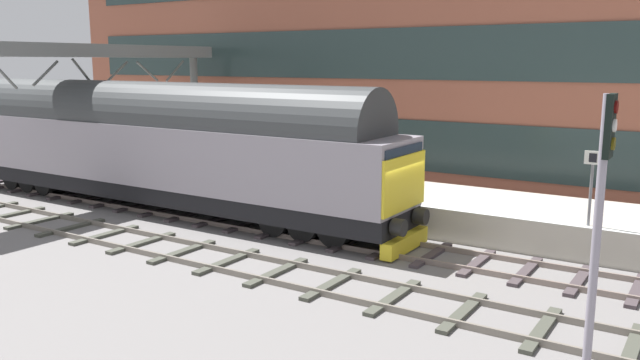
% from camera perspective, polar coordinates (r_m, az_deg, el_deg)
% --- Properties ---
extents(ground_plane, '(140.00, 140.00, 0.00)m').
position_cam_1_polar(ground_plane, '(19.16, 4.46, -5.87)').
color(ground_plane, slate).
rests_on(ground_plane, ground).
extents(track_main, '(2.50, 60.00, 0.15)m').
position_cam_1_polar(track_main, '(19.15, 4.47, -5.71)').
color(track_main, gray).
rests_on(track_main, ground).
extents(track_adjacent_west, '(2.50, 60.00, 0.15)m').
position_cam_1_polar(track_adjacent_west, '(16.27, -1.47, -8.65)').
color(track_adjacent_west, slate).
rests_on(track_adjacent_west, ground).
extents(station_platform, '(4.00, 44.00, 1.01)m').
position_cam_1_polar(station_platform, '(22.18, 8.88, -2.36)').
color(station_platform, '#B8B2A3').
rests_on(station_platform, ground).
extents(station_building, '(4.10, 38.05, 14.69)m').
position_cam_1_polar(station_building, '(28.53, 8.87, 14.32)').
color(station_building, '#95533E').
rests_on(station_building, ground).
extents(diesel_locomotive, '(2.74, 20.20, 4.68)m').
position_cam_1_polar(diesel_locomotive, '(24.01, -14.38, 3.24)').
color(diesel_locomotive, black).
rests_on(diesel_locomotive, ground).
extents(signal_post_near, '(0.44, 0.22, 4.92)m').
position_cam_1_polar(signal_post_near, '(10.97, 23.67, -2.29)').
color(signal_post_near, gray).
rests_on(signal_post_near, ground).
extents(platform_number_sign, '(0.10, 0.44, 2.04)m').
position_cam_1_polar(platform_number_sign, '(18.60, 23.01, 0.27)').
color(platform_number_sign, slate).
rests_on(platform_number_sign, station_platform).
extents(waiting_passenger, '(0.42, 0.49, 1.64)m').
position_cam_1_polar(waiting_passenger, '(23.23, -1.54, 2.09)').
color(waiting_passenger, '#26353D').
rests_on(waiting_passenger, station_platform).
extents(overhead_footbridge, '(12.82, 2.00, 6.05)m').
position_cam_1_polar(overhead_footbridge, '(27.24, -20.39, 10.08)').
color(overhead_footbridge, slate).
rests_on(overhead_footbridge, ground).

